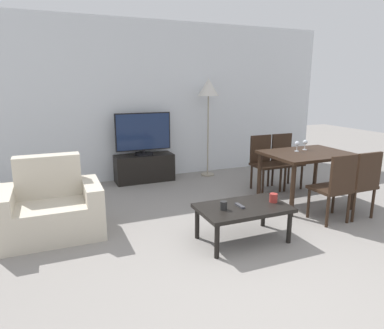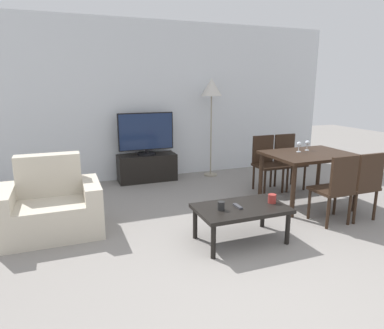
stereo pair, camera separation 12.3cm
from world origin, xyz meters
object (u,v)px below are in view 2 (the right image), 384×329
Objects in this scene: dining_chair_near at (336,187)px; cup_colored_far at (221,206)px; coffee_table at (241,211)px; tv_stand at (147,168)px; armchair at (51,208)px; dining_table at (309,159)px; wine_glass_center at (307,143)px; remote_primary at (238,206)px; dining_chair_far at (288,159)px; tv at (146,134)px; cup_white_near at (272,199)px; dining_chair_near_right at (362,183)px; floor_lamp at (212,91)px; wine_glass_left at (299,145)px; dining_chair_far_left at (266,161)px.

dining_chair_near is 9.52× the size of cup_colored_far.
tv_stand is at bearing 97.98° from coffee_table.
armchair is 1.24× the size of dining_chair_near.
dining_table is at bearing 23.74° from cup_colored_far.
wine_glass_center reaches higher than tv_stand.
dining_chair_far is at bearing 40.89° from remote_primary.
tv reaches higher than cup_white_near.
tv is 2.70m from cup_colored_far.
dining_table is 12.91× the size of cup_colored_far.
floor_lamp is (-0.86, 2.60, 1.05)m from dining_chair_near_right.
dining_chair_far is at bearing -29.90° from tv.
wine_glass_left is (-0.29, -0.62, 0.35)m from dining_chair_far.
tv_stand is 1.75m from floor_lamp.
dining_chair_near is 1.30m from remote_primary.
dining_table is (1.47, 0.74, 0.29)m from coffee_table.
dining_chair_far is at bearing -29.95° from tv_stand.
cup_white_near is (0.74, -2.67, 0.21)m from tv_stand.
armchair is 1.91m from cup_colored_far.
remote_primary is at bearing -82.87° from tv_stand.
floor_lamp is 11.64× the size of remote_primary.
cup_white_near reaches higher than coffee_table.
remote_primary is at bearing -153.86° from dining_table.
dining_table is 1.36× the size of dining_chair_near.
dining_chair_far_left reaches higher than coffee_table.
remote_primary is at bearing -27.33° from armchair.
cup_colored_far is 0.62× the size of wine_glass_center.
dining_chair_far is 1.76m from floor_lamp.
dining_chair_far_left is (-0.20, 0.74, -0.16)m from dining_table.
coffee_table is at bearing -26.87° from armchair.
dining_chair_near_right is 0.98m from wine_glass_center.
dining_chair_far is at bearing 79.29° from wine_glass_center.
tv_stand is at bearing 134.28° from wine_glass_left.
wine_glass_center reaches higher than dining_chair_far.
dining_chair_near is at bearing -16.89° from armchair.
dining_table is at bearing -3.66° from armchair.
dining_table is 1.34m from cup_white_near.
dining_chair_near is at bearing 0.92° from cup_white_near.
cup_colored_far is (-1.91, -1.49, -0.04)m from dining_chair_far.
tv_stand is 11.04× the size of cup_colored_far.
coffee_table is 0.55× the size of floor_lamp.
dining_chair_near_right is 8.89× the size of cup_white_near.
armchair reaches higher than cup_colored_far.
wine_glass_center is at bearing -62.38° from dining_chair_far_left.
floor_lamp is 3.01m from cup_colored_far.
floor_lamp reaches higher than remote_primary.
dining_chair_near_right reaches higher than cup_colored_far.
tv_stand is 1.05× the size of tv.
wine_glass_center is (1.60, 0.91, 0.42)m from remote_primary.
armchair is at bearing 163.11° from dining_chair_near.
dining_chair_near_right is (0.00, -1.48, 0.00)m from dining_chair_far.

